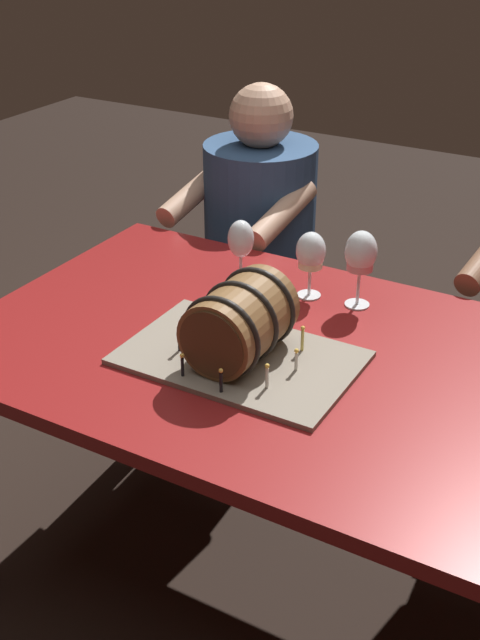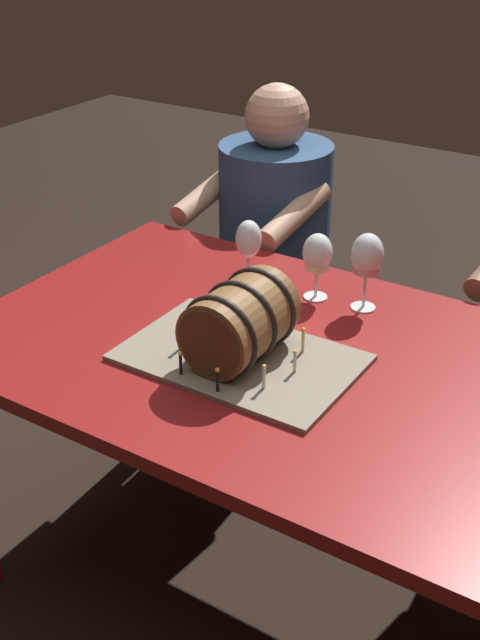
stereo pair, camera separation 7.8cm
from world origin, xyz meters
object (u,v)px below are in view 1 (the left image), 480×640
at_px(dining_table, 278,389).
at_px(person_seated_left, 259,267).
at_px(wine_glass_empty, 241,241).
at_px(barrel_cake, 240,328).
at_px(wine_glass_white, 311,254).
at_px(wine_glass_rose, 361,255).

distance_m(dining_table, person_seated_left, 0.89).
relative_size(dining_table, wine_glass_empty, 8.37).
bearing_deg(barrel_cake, wine_glass_white, 90.45).
xyz_separation_m(barrel_cake, wine_glass_empty, (-0.19, 0.34, 0.04)).
xyz_separation_m(wine_glass_white, person_seated_left, (-0.40, 0.48, -0.32)).
bearing_deg(wine_glass_empty, wine_glass_white, 6.09).
relative_size(dining_table, wine_glass_rose, 7.38).
distance_m(dining_table, barrel_cake, 0.20).
relative_size(wine_glass_empty, wine_glass_rose, 0.88).
bearing_deg(person_seated_left, wine_glass_rose, -41.42).
xyz_separation_m(barrel_cake, person_seated_left, (-0.40, 0.83, -0.29)).
xyz_separation_m(barrel_cake, wine_glass_white, (-0.00, 0.35, 0.04)).
relative_size(wine_glass_white, wine_glass_rose, 0.88).
distance_m(dining_table, wine_glass_rose, 0.38).
bearing_deg(wine_glass_empty, barrel_cake, -60.55).
distance_m(barrel_cake, wine_glass_rose, 0.39).
bearing_deg(wine_glass_rose, dining_table, -102.80).
distance_m(wine_glass_rose, person_seated_left, 0.78).
bearing_deg(dining_table, wine_glass_empty, 133.61).
distance_m(barrel_cake, person_seated_left, 0.97).
bearing_deg(barrel_cake, wine_glass_rose, 71.67).
height_order(barrel_cake, wine_glass_empty, barrel_cake).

